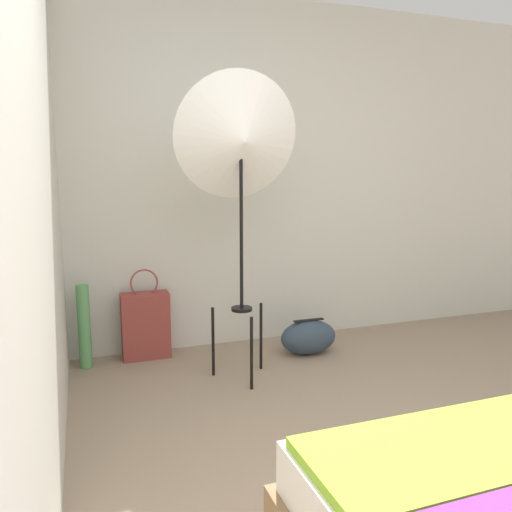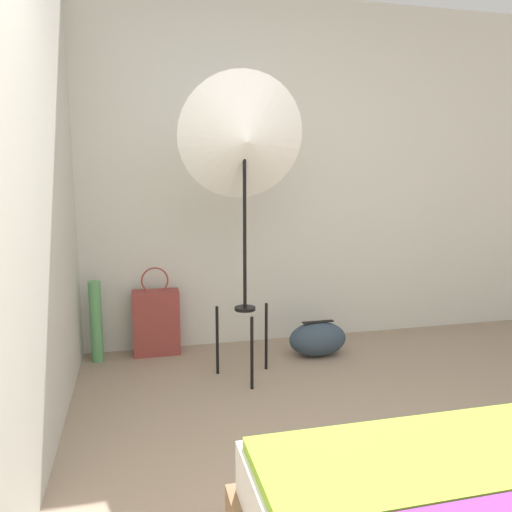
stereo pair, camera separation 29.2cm
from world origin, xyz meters
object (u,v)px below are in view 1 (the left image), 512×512
object	(u,v)px
photo_umbrella	(241,141)
duffel_bag	(308,337)
paper_roll	(84,327)
tote_bag	(146,325)

from	to	relation	value
photo_umbrella	duffel_bag	xyz separation A→B (m)	(0.60, 0.26, -1.38)
paper_roll	duffel_bag	bearing A→B (deg)	-9.68
tote_bag	duffel_bag	xyz separation A→B (m)	(1.14, -0.31, -0.12)
photo_umbrella	paper_roll	size ratio (longest dim) A/B	3.34
duffel_bag	paper_roll	bearing A→B (deg)	170.32
tote_bag	paper_roll	world-z (taller)	tote_bag
tote_bag	paper_roll	xyz separation A→B (m)	(-0.42, -0.05, 0.04)
photo_umbrella	duffel_bag	distance (m)	1.53
photo_umbrella	duffel_bag	world-z (taller)	photo_umbrella
tote_bag	duffel_bag	size ratio (longest dim) A/B	1.53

